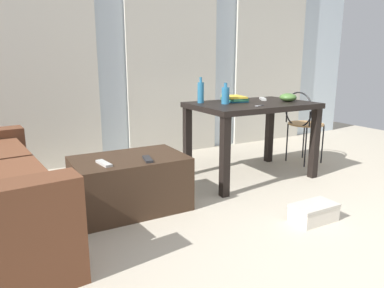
% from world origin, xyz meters
% --- Properties ---
extents(ground_plane, '(7.40, 7.40, 0.00)m').
position_xyz_m(ground_plane, '(0.00, 1.14, 0.00)').
color(ground_plane, '#B2A893').
extents(wall_back, '(5.98, 0.10, 2.66)m').
position_xyz_m(wall_back, '(0.00, 3.08, 1.33)').
color(wall_back, silver).
rests_on(wall_back, ground).
extents(curtains, '(4.25, 0.03, 2.36)m').
position_xyz_m(curtains, '(0.00, 3.00, 1.18)').
color(curtains, beige).
rests_on(curtains, ground).
extents(coffee_table, '(0.86, 0.55, 0.43)m').
position_xyz_m(coffee_table, '(-1.11, 1.55, 0.21)').
color(coffee_table, '#382619').
rests_on(coffee_table, ground).
extents(craft_table, '(1.17, 0.77, 0.75)m').
position_xyz_m(craft_table, '(0.23, 1.75, 0.64)').
color(craft_table, black).
rests_on(craft_table, ground).
extents(wire_chair, '(0.39, 0.40, 0.82)m').
position_xyz_m(wire_chair, '(1.04, 1.86, 0.51)').
color(wire_chair, '#B7844C').
rests_on(wire_chair, ground).
extents(bottle_near, '(0.07, 0.07, 0.20)m').
position_xyz_m(bottle_near, '(-0.05, 1.80, 0.83)').
color(bottle_near, teal).
rests_on(bottle_near, craft_table).
extents(bottle_far, '(0.06, 0.06, 0.25)m').
position_xyz_m(bottle_far, '(-0.21, 1.98, 0.85)').
color(bottle_far, teal).
rests_on(bottle_far, craft_table).
extents(bowl, '(0.17, 0.17, 0.08)m').
position_xyz_m(bowl, '(0.61, 1.66, 0.79)').
color(bowl, '#477033').
rests_on(bowl, craft_table).
extents(book_stack, '(0.23, 0.29, 0.06)m').
position_xyz_m(book_stack, '(0.14, 1.91, 0.78)').
color(book_stack, '#1E668C').
rests_on(book_stack, craft_table).
extents(tv_remote_on_table, '(0.13, 0.18, 0.02)m').
position_xyz_m(tv_remote_on_table, '(0.48, 1.89, 0.76)').
color(tv_remote_on_table, '#B7B7B2').
rests_on(tv_remote_on_table, craft_table).
extents(scissors, '(0.11, 0.06, 0.00)m').
position_xyz_m(scissors, '(0.15, 1.53, 0.75)').
color(scissors, '#9EA0A5').
rests_on(scissors, craft_table).
extents(tv_remote_primary, '(0.08, 0.17, 0.02)m').
position_xyz_m(tv_remote_primary, '(-1.01, 1.40, 0.43)').
color(tv_remote_primary, '#232326').
rests_on(tv_remote_primary, coffee_table).
extents(tv_remote_secondary, '(0.08, 0.19, 0.02)m').
position_xyz_m(tv_remote_secondary, '(-1.33, 1.45, 0.43)').
color(tv_remote_secondary, '#B7B7B2').
rests_on(tv_remote_secondary, coffee_table).
extents(shoebox, '(0.34, 0.20, 0.13)m').
position_xyz_m(shoebox, '(-0.01, 0.69, 0.07)').
color(shoebox, beige).
rests_on(shoebox, ground).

